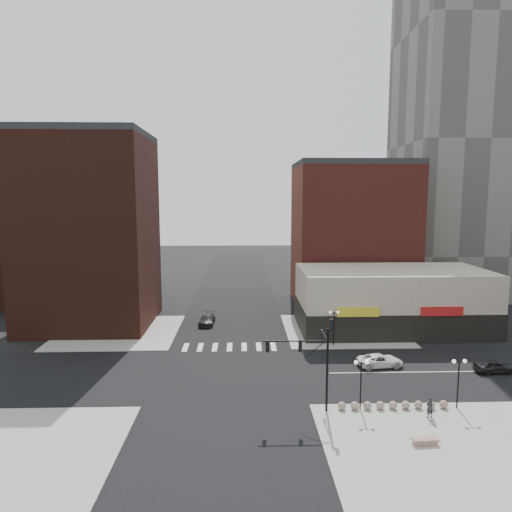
{
  "coord_description": "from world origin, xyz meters",
  "views": [
    {
      "loc": [
        1.47,
        -42.99,
        17.34
      ],
      "look_at": [
        2.9,
        5.71,
        11.0
      ],
      "focal_mm": 32.0,
      "sensor_mm": 36.0,
      "label": 1
    }
  ],
  "objects": [
    {
      "name": "dark_sedan_north",
      "position": [
        -3.45,
        17.81,
        0.69
      ],
      "size": [
        2.17,
        4.83,
        1.37
      ],
      "primitive_type": "imported",
      "rotation": [
        0.0,
        0.0,
        -0.05
      ],
      "color": "black",
      "rests_on": "ground"
    },
    {
      "name": "traffic_signal",
      "position": [
        7.24,
        -7.83,
        4.96
      ],
      "size": [
        5.59,
        3.09,
        7.77
      ],
      "color": "black",
      "rests_on": "ground"
    },
    {
      "name": "sidewalk_sw",
      "position": [
        -14.5,
        -14.5,
        0.06
      ],
      "size": [
        15.0,
        15.0,
        0.12
      ],
      "primitive_type": "cube",
      "color": "gray",
      "rests_on": "ground"
    },
    {
      "name": "building_ne_midrise",
      "position": [
        19.0,
        29.5,
        11.0
      ],
      "size": [
        18.0,
        15.0,
        22.0
      ],
      "primitive_type": "cube",
      "color": "maroon",
      "rests_on": "ground"
    },
    {
      "name": "pedestrian",
      "position": [
        16.07,
        -9.57,
        1.0
      ],
      "size": [
        0.75,
        0.61,
        1.76
      ],
      "primitive_type": "imported",
      "rotation": [
        0.0,
        0.0,
        3.49
      ],
      "color": "#28262B",
      "rests_on": "sidewalk_se"
    },
    {
      "name": "white_suv",
      "position": [
        15.56,
        1.65,
        0.64
      ],
      "size": [
        4.87,
        2.72,
        1.29
      ],
      "primitive_type": "imported",
      "rotation": [
        0.0,
        0.0,
        1.7
      ],
      "color": "white",
      "rests_on": "ground"
    },
    {
      "name": "building_ne_row",
      "position": [
        21.0,
        15.0,
        3.3
      ],
      "size": [
        24.2,
        12.2,
        8.0
      ],
      "color": "#BFAE98",
      "rests_on": "ground"
    },
    {
      "name": "stone_bench",
      "position": [
        14.21,
        -13.4,
        0.35
      ],
      "size": [
        1.89,
        0.68,
        0.43
      ],
      "rotation": [
        0.0,
        0.0,
        0.06
      ],
      "color": "#9C746B",
      "rests_on": "sidewalk_se"
    },
    {
      "name": "ground",
      "position": [
        0.0,
        0.0,
        0.0
      ],
      "size": [
        240.0,
        240.0,
        0.0
      ],
      "primitive_type": "plane",
      "color": "black",
      "rests_on": "ground"
    },
    {
      "name": "street_lamp_ne",
      "position": [
        12.0,
        8.0,
        3.29
      ],
      "size": [
        1.22,
        0.32,
        4.16
      ],
      "color": "black",
      "rests_on": "sidewalk_ne"
    },
    {
      "name": "road_ns",
      "position": [
        0.0,
        0.0,
        0.01
      ],
      "size": [
        14.0,
        200.0,
        0.02
      ],
      "primitive_type": "cube",
      "color": "black",
      "rests_on": "ground"
    },
    {
      "name": "sidewalk_nw",
      "position": [
        -14.5,
        14.5,
        0.06
      ],
      "size": [
        15.0,
        15.0,
        0.12
      ],
      "primitive_type": "cube",
      "color": "gray",
      "rests_on": "ground"
    },
    {
      "name": "tower_near",
      "position": [
        40.0,
        38.0,
        45.0
      ],
      "size": [
        20.0,
        20.0,
        90.0
      ],
      "primitive_type": "cube",
      "color": "#47443F",
      "rests_on": "ground"
    },
    {
      "name": "street_lamp_se_b",
      "position": [
        19.0,
        -8.0,
        3.29
      ],
      "size": [
        1.22,
        0.32,
        4.16
      ],
      "color": "black",
      "rests_on": "sidewalk_se"
    },
    {
      "name": "road_ew",
      "position": [
        0.0,
        0.0,
        0.01
      ],
      "size": [
        200.0,
        14.0,
        0.02
      ],
      "primitive_type": "cube",
      "color": "black",
      "rests_on": "ground"
    },
    {
      "name": "sidewalk_se",
      "position": [
        16.0,
        -14.0,
        0.06
      ],
      "size": [
        18.0,
        14.0,
        0.12
      ],
      "primitive_type": "cube",
      "color": "gray",
      "rests_on": "ground"
    },
    {
      "name": "street_lamp_se_a",
      "position": [
        11.0,
        -8.0,
        3.29
      ],
      "size": [
        1.22,
        0.32,
        4.16
      ],
      "color": "black",
      "rests_on": "sidewalk_se"
    },
    {
      "name": "bollard_row",
      "position": [
        13.7,
        -8.0,
        0.45
      ],
      "size": [
        9.05,
        0.65,
        0.65
      ],
      "color": "gray",
      "rests_on": "sidewalk_se"
    },
    {
      "name": "sidewalk_ne",
      "position": [
        14.5,
        14.5,
        0.06
      ],
      "size": [
        15.0,
        15.0,
        0.12
      ],
      "primitive_type": "cube",
      "color": "gray",
      "rests_on": "ground"
    },
    {
      "name": "building_nw_low",
      "position": [
        -32.0,
        34.0,
        6.0
      ],
      "size": [
        20.0,
        18.0,
        12.0
      ],
      "primitive_type": "cube",
      "color": "#3B1912",
      "rests_on": "ground"
    },
    {
      "name": "dark_sedan_east",
      "position": [
        26.39,
        -0.33,
        0.66
      ],
      "size": [
        3.92,
        1.67,
        1.32
      ],
      "primitive_type": "imported",
      "rotation": [
        0.0,
        0.0,
        1.6
      ],
      "color": "black",
      "rests_on": "ground"
    },
    {
      "name": "building_nw",
      "position": [
        -19.0,
        18.5,
        12.5
      ],
      "size": [
        16.0,
        15.0,
        25.0
      ],
      "primitive_type": "cube",
      "color": "#3B1912",
      "rests_on": "ground"
    }
  ]
}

